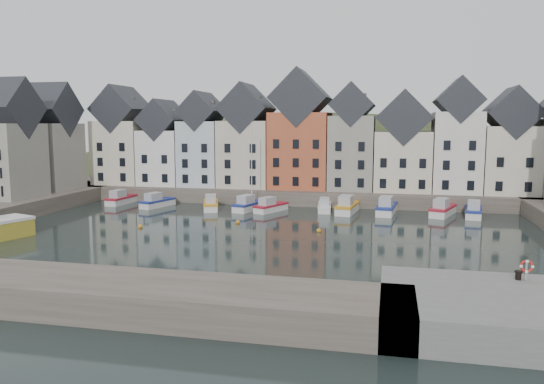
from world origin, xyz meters
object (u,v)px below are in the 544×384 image
(boat_a, at_px, (121,199))
(life_ring_post, at_px, (527,267))
(boat_d, at_px, (249,205))
(mooring_bollard, at_px, (518,275))

(boat_a, xyz_separation_m, life_ring_post, (46.81, -35.51, 2.16))
(boat_a, distance_m, life_ring_post, 58.80)
(boat_d, xyz_separation_m, life_ring_post, (26.95, -33.89, 2.08))
(boat_a, relative_size, boat_d, 0.52)
(mooring_bollard, bearing_deg, life_ring_post, -5.91)
(boat_a, bearing_deg, life_ring_post, -33.45)
(boat_a, xyz_separation_m, boat_d, (19.86, -1.63, 0.08))
(mooring_bollard, height_order, life_ring_post, life_ring_post)
(mooring_bollard, bearing_deg, boat_a, 142.59)
(mooring_bollard, bearing_deg, boat_d, 128.09)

